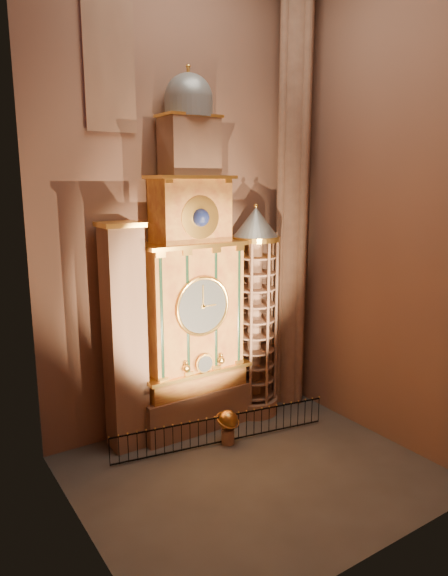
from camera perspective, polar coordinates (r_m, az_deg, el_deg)
floor at (r=22.71m, az=3.23°, el=-19.77°), size 14.00×14.00×0.00m
wall_back at (r=24.42m, az=-4.98°, el=9.70°), size 22.00×0.00×22.00m
wall_left at (r=16.16m, az=-16.87°, el=8.15°), size 0.00×22.00×22.00m
wall_right at (r=24.21m, az=17.17°, el=9.20°), size 0.00×22.00×22.00m
astronomical_clock at (r=24.07m, az=-3.62°, el=-0.70°), size 5.60×2.41×16.70m
portrait_tower at (r=23.05m, az=-10.98°, el=-5.41°), size 1.80×1.60×10.20m
stair_turret at (r=26.06m, az=3.42°, el=-2.91°), size 2.50×2.50×10.80m
gothic_pier at (r=27.08m, az=7.67°, el=9.85°), size 2.04×2.04×22.00m
stained_glass_window at (r=23.43m, az=-12.62°, el=22.91°), size 2.20×0.14×5.20m
celestial_globe at (r=24.33m, az=0.44°, el=-14.86°), size 1.40×1.37×1.61m
iron_railing at (r=24.42m, az=-0.13°, el=-15.44°), size 10.22×1.89×1.29m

